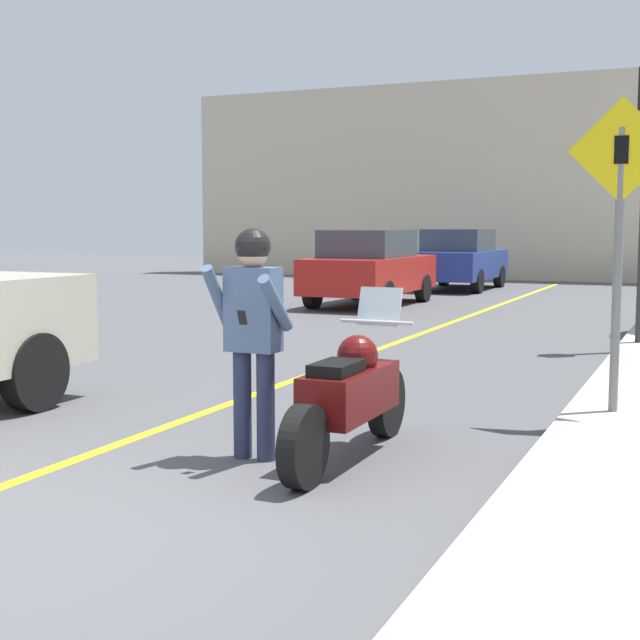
{
  "coord_description": "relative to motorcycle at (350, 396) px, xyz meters",
  "views": [
    {
      "loc": [
        3.78,
        -3.75,
        1.77
      ],
      "look_at": [
        0.96,
        2.61,
        1.04
      ],
      "focal_mm": 50.0,
      "sensor_mm": 36.0,
      "label": 1
    }
  ],
  "objects": [
    {
      "name": "road_center_line",
      "position": [
        -1.9,
        3.58,
        -0.49
      ],
      "size": [
        0.12,
        36.0,
        0.01
      ],
      "color": "yellow",
      "rests_on": "ground"
    },
    {
      "name": "motorcycle",
      "position": [
        0.0,
        0.0,
        0.0
      ],
      "size": [
        0.62,
        2.24,
        1.27
      ],
      "color": "black",
      "rests_on": "ground"
    },
    {
      "name": "crossing_sign",
      "position": [
        1.71,
        1.98,
        1.29
      ],
      "size": [
        0.91,
        0.08,
        2.74
      ],
      "color": "slate",
      "rests_on": "sidewalk_curb"
    },
    {
      "name": "parked_car_blue",
      "position": [
        -4.02,
        18.11,
        0.36
      ],
      "size": [
        1.88,
        4.2,
        1.68
      ],
      "color": "black",
      "rests_on": "ground"
    },
    {
      "name": "building_backdrop",
      "position": [
        -1.3,
        23.58,
        2.79
      ],
      "size": [
        28.0,
        1.2,
        6.56
      ],
      "color": "beige",
      "rests_on": "ground"
    },
    {
      "name": "person_biker",
      "position": [
        -0.67,
        -0.3,
        0.59
      ],
      "size": [
        0.59,
        0.48,
        1.76
      ],
      "color": "#282D4C",
      "rests_on": "ground"
    },
    {
      "name": "parked_car_red",
      "position": [
        -4.55,
        12.44,
        0.36
      ],
      "size": [
        1.88,
        4.2,
        1.68
      ],
      "color": "black",
      "rests_on": "ground"
    }
  ]
}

